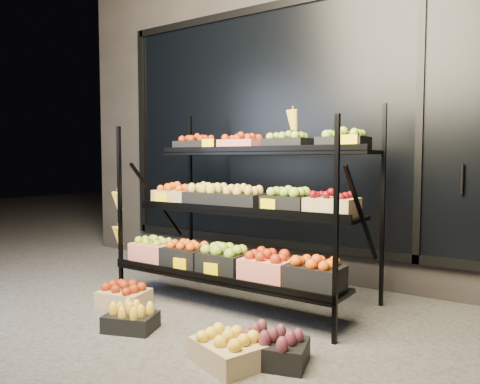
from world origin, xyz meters
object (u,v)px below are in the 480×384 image
Objects in this scene: display_rack at (240,209)px; floor_crate_left at (124,295)px; floor_crate_midright at (227,348)px; floor_crate_midleft at (131,318)px.

display_rack is 1.19m from floor_crate_left.
floor_crate_midright is at bearing -31.42° from floor_crate_left.
floor_crate_midright is (0.89, -0.07, 0.01)m from floor_crate_midleft.
display_rack is at bearing 27.92° from floor_crate_left.
floor_crate_midleft is (-0.26, -1.00, -0.70)m from display_rack.
display_rack reaches higher than floor_crate_midright.
floor_crate_midleft is at bearing -51.45° from floor_crate_left.
floor_crate_midleft is 0.85× the size of floor_crate_midright.
floor_crate_midleft is at bearing -104.36° from display_rack.
floor_crate_midleft is (0.46, -0.35, -0.01)m from floor_crate_left.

